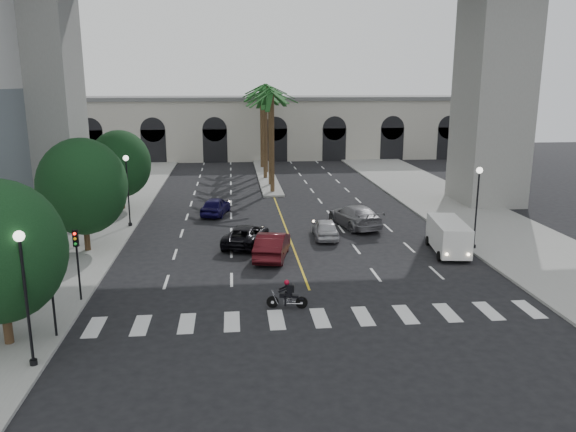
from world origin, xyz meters
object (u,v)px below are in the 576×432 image
Objects in this scene: car_c at (246,235)px; pedestrian_b at (22,267)px; lamp_post_left_near at (25,288)px; car_b at (272,245)px; traffic_signal_near at (51,282)px; car_d at (355,216)px; lamp_post_left_far at (128,185)px; traffic_signal_far at (77,253)px; lamp_post_right at (477,201)px; car_a at (325,228)px; motorcycle_rider at (288,295)px; car_e at (216,206)px; cargo_van at (448,236)px.

pedestrian_b reaches higher than car_c.
car_b is at bearing 52.06° from lamp_post_left_near.
car_b is at bearing 46.15° from traffic_signal_near.
pedestrian_b is (-3.39, 8.93, -2.13)m from lamp_post_left_near.
car_d is at bearing 49.86° from lamp_post_left_near.
lamp_post_left_near and lamp_post_left_far have the same top height.
pedestrian_b is (-3.49, 2.43, -1.42)m from traffic_signal_far.
pedestrian_b is at bearing 145.14° from traffic_signal_far.
lamp_post_left_near reaches higher than car_b.
lamp_post_left_far is 16.76m from car_d.
lamp_post_right reaches higher than traffic_signal_near.
lamp_post_left_near is 21.92m from car_a.
lamp_post_left_far and lamp_post_right have the same top height.
pedestrian_b is (-17.24, -7.87, 0.41)m from car_a.
car_b is 3.27m from car_c.
motorcycle_rider is 0.46× the size of car_e.
traffic_signal_far is 0.86× the size of car_e.
pedestrian_b is (-13.47, 4.13, 0.45)m from motorcycle_rider.
traffic_signal_near reaches higher than motorcycle_rider.
lamp_post_right reaches higher than traffic_signal_far.
car_c is (-1.53, 2.89, -0.12)m from car_b.
cargo_van is (20.89, -8.48, -2.08)m from lamp_post_left_far.
car_d is at bearing 46.15° from traffic_signal_near.
car_a is (-8.96, 3.80, -2.54)m from lamp_post_right.
car_a is at bearing 148.13° from car_e.
car_c is 1.15× the size of car_e.
lamp_post_left_far is 2.75× the size of motorcycle_rider.
lamp_post_left_far reaches higher than car_a.
traffic_signal_near is 10.41m from motorcycle_rider.
car_a is (3.77, 12.00, 0.04)m from motorcycle_rider.
car_b reaches higher than car_e.
cargo_van is (20.79, 6.02, -1.37)m from traffic_signal_far.
traffic_signal_far reaches higher than car_d.
car_a is 0.80× the size of cargo_van.
car_c is (-5.47, -1.21, 0.00)m from car_a.
traffic_signal_far is at bearing 89.12° from lamp_post_left_near.
traffic_signal_near is at bearing 48.99° from car_a.
traffic_signal_near and traffic_signal_far have the same top height.
car_b is 2.59× the size of pedestrian_b.
lamp_post_left_near is 16.28m from car_b.
car_a is at bearing 46.13° from traffic_signal_near.
lamp_post_left_near is 1.00× the size of lamp_post_left_far.
car_c is 9.08m from car_d.
car_d is at bearing -4.85° from lamp_post_left_far.
car_d is (16.43, 13.10, -1.69)m from traffic_signal_far.
car_a is 2.12× the size of pedestrian_b.
traffic_signal_near is (0.10, -18.50, -0.71)m from lamp_post_left_far.
cargo_van is at bearing -177.26° from car_c.
car_d is at bearing -130.92° from car_a.
traffic_signal_far is 1.88× the size of motorcycle_rider.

